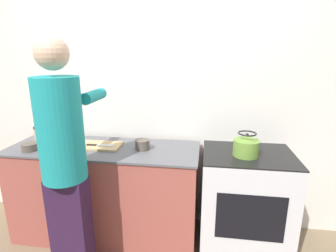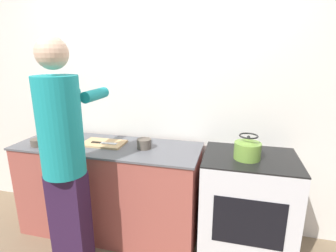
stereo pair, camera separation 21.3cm
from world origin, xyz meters
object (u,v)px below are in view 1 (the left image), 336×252
(person, at_px, (64,158))
(canister_jar, at_px, (42,135))
(oven, at_px, (245,202))
(bowl_prep, at_px, (142,145))
(knife, at_px, (99,145))
(kettle, at_px, (246,146))
(cutting_board, at_px, (99,146))

(person, xyz_separation_m, canister_jar, (-0.52, 0.53, -0.02))
(person, bearing_deg, oven, 21.83)
(oven, distance_m, bowl_prep, 1.04)
(knife, relative_size, canister_jar, 1.44)
(oven, distance_m, kettle, 0.54)
(oven, height_order, knife, knife)
(bowl_prep, distance_m, canister_jar, 0.95)
(oven, distance_m, person, 1.55)
(person, relative_size, bowl_prep, 14.41)
(knife, xyz_separation_m, bowl_prep, (0.40, 0.01, 0.02))
(oven, xyz_separation_m, bowl_prep, (-0.92, 0.00, 0.49))
(cutting_board, distance_m, canister_jar, 0.55)
(knife, relative_size, bowl_prep, 1.97)
(oven, xyz_separation_m, canister_jar, (-1.87, -0.01, 0.53))
(person, xyz_separation_m, knife, (0.03, 0.53, -0.09))
(person, bearing_deg, kettle, 20.55)
(cutting_board, xyz_separation_m, bowl_prep, (0.41, -0.01, 0.03))
(knife, xyz_separation_m, canister_jar, (-0.55, 0.00, 0.07))
(cutting_board, relative_size, kettle, 1.88)
(bowl_prep, bearing_deg, oven, -0.00)
(oven, height_order, bowl_prep, bowl_prep)
(cutting_board, xyz_separation_m, kettle, (1.29, -0.06, 0.08))
(canister_jar, bearing_deg, kettle, -1.28)
(cutting_board, bearing_deg, bowl_prep, -1.86)
(oven, relative_size, canister_jar, 5.24)
(person, bearing_deg, knife, 86.57)
(knife, distance_m, canister_jar, 0.56)
(oven, xyz_separation_m, kettle, (-0.03, -0.05, 0.54))
(bowl_prep, bearing_deg, person, -128.56)
(cutting_board, bearing_deg, knife, -65.14)
(cutting_board, relative_size, knife, 1.57)
(person, relative_size, knife, 7.31)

